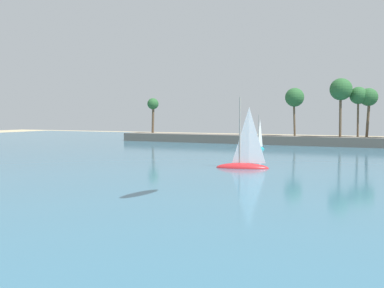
{
  "coord_description": "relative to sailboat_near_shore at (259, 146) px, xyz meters",
  "views": [
    {
      "loc": [
        8.76,
        0.17,
        5.76
      ],
      "look_at": [
        2.22,
        14.24,
        4.72
      ],
      "focal_mm": 39.53,
      "sensor_mm": 36.0,
      "label": 1
    }
  ],
  "objects": [
    {
      "name": "palm_headland",
      "position": [
        12.07,
        14.53,
        2.49
      ],
      "size": [
        91.71,
        6.51,
        12.63
      ],
      "color": "#605B54",
      "rests_on": "ground"
    },
    {
      "name": "sailboat_near_shore",
      "position": [
        0.0,
        0.0,
        0.0
      ],
      "size": [
        1.59,
        4.41,
        6.28
      ],
      "color": "teal",
      "rests_on": "sea"
    },
    {
      "name": "sea",
      "position": [
        10.85,
        -3.37,
        -0.6
      ],
      "size": [
        220.0,
        115.89,
        0.06
      ],
      "primitive_type": "cube",
      "color": "#386B84",
      "rests_on": "ground"
    },
    {
      "name": "sailboat_far_left",
      "position": [
        5.45,
        -25.25,
        0.18
      ],
      "size": [
        5.96,
        3.06,
        8.29
      ],
      "color": "red",
      "rests_on": "sea"
    }
  ]
}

